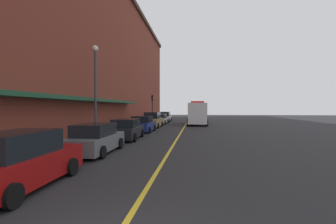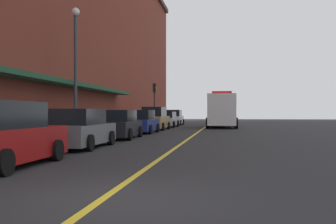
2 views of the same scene
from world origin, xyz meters
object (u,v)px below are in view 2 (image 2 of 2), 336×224
at_px(parked_car_4, 155,119).
at_px(parking_meter_2, 31,123).
at_px(parking_meter_1, 127,118).
at_px(parking_meter_0, 156,116).
at_px(parked_car_1, 79,129).
at_px(parked_car_6, 174,118).
at_px(parked_car_0, 1,137).
at_px(street_lamp_left, 76,58).
at_px(traffic_light_near, 155,96).
at_px(parked_car_3, 140,122).
at_px(parked_car_5, 166,120).
at_px(parked_car_2, 118,125).
at_px(box_truck, 222,111).

xyz_separation_m(parked_car_4, parking_meter_2, (-1.46, -18.69, 0.17)).
bearing_deg(parking_meter_2, parking_meter_1, 90.00).
bearing_deg(parking_meter_0, parked_car_1, -86.92).
height_order(parked_car_1, parked_car_6, parked_car_6).
bearing_deg(parked_car_0, street_lamp_left, 10.23).
bearing_deg(parking_meter_1, parked_car_4, 68.14).
xyz_separation_m(parked_car_1, traffic_light_near, (-1.34, 24.86, 2.40)).
xyz_separation_m(parked_car_3, parked_car_5, (0.04, 12.01, -0.04)).
height_order(parked_car_2, parked_car_6, parked_car_6).
distance_m(parked_car_1, parked_car_6, 30.01).
bearing_deg(parked_car_5, parked_car_2, -179.03).
relative_size(parked_car_1, parking_meter_1, 3.60).
height_order(parked_car_0, parking_meter_0, parked_car_0).
relative_size(parked_car_1, parked_car_5, 1.01).
height_order(parked_car_1, street_lamp_left, street_lamp_left).
xyz_separation_m(parked_car_6, traffic_light_near, (-1.34, -5.15, 2.34)).
xyz_separation_m(parking_meter_0, traffic_light_near, (0.06, -1.13, 2.10)).
relative_size(parked_car_6, parking_meter_2, 3.44).
xyz_separation_m(parked_car_0, parked_car_3, (-0.04, 17.52, -0.05)).
height_order(parked_car_0, box_truck, box_truck).
height_order(parked_car_4, traffic_light_near, traffic_light_near).
relative_size(parked_car_4, traffic_light_near, 1.12).
height_order(parked_car_0, parked_car_2, parked_car_0).
bearing_deg(parked_car_5, parking_meter_2, 177.78).
bearing_deg(parked_car_6, parked_car_2, 179.91).
distance_m(parked_car_0, parked_car_1, 5.91).
relative_size(parked_car_4, street_lamp_left, 0.70).
height_order(parked_car_5, box_truck, box_truck).
distance_m(parked_car_1, parked_car_5, 23.63).
bearing_deg(street_lamp_left, parking_meter_1, 86.17).
xyz_separation_m(box_truck, parking_meter_0, (-7.01, 2.62, -0.54)).
bearing_deg(parked_car_0, parked_car_5, -0.90).
bearing_deg(parking_meter_2, parked_car_4, 85.53).
height_order(box_truck, parking_meter_2, box_truck).
distance_m(parked_car_0, box_truck, 29.80).
bearing_deg(parked_car_1, parked_car_3, -1.09).
xyz_separation_m(parked_car_2, parked_car_3, (0.03, 5.76, 0.01)).
relative_size(box_truck, street_lamp_left, 1.29).
distance_m(parked_car_1, parking_meter_1, 13.74).
xyz_separation_m(street_lamp_left, traffic_light_near, (0.66, 20.17, -1.24)).
relative_size(parked_car_2, parked_car_5, 1.02).
bearing_deg(parking_meter_1, parked_car_5, 81.49).
bearing_deg(parked_car_5, parked_car_1, -179.03).
bearing_deg(parked_car_4, parked_car_3, -179.28).
relative_size(parked_car_3, parked_car_5, 0.89).
bearing_deg(street_lamp_left, parked_car_0, -78.88).
bearing_deg(parked_car_4, parking_meter_1, 158.98).
xyz_separation_m(parking_meter_1, traffic_light_near, (0.06, 11.19, 2.10)).
relative_size(parked_car_0, parked_car_5, 1.01).
bearing_deg(parked_car_3, parked_car_6, 1.12).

